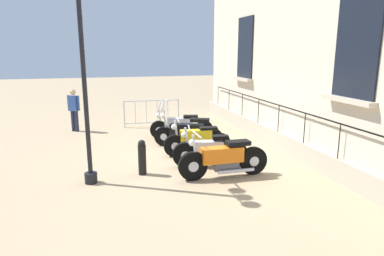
{
  "coord_description": "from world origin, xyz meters",
  "views": [
    {
      "loc": [
        2.87,
        8.99,
        2.93
      ],
      "look_at": [
        0.43,
        0.0,
        0.8
      ],
      "focal_mm": 31.88,
      "sensor_mm": 36.0,
      "label": 1
    }
  ],
  "objects": [
    {
      "name": "ground_plane",
      "position": [
        0.0,
        0.0,
        0.0
      ],
      "size": [
        60.0,
        60.0,
        0.0
      ],
      "primitive_type": "plane",
      "color": "tan"
    },
    {
      "name": "bollard",
      "position": [
        1.99,
        1.16,
        0.43
      ],
      "size": [
        0.19,
        0.19,
        0.86
      ],
      "color": "black",
      "rests_on": "ground_plane"
    },
    {
      "name": "motorcycle_orange",
      "position": [
        0.17,
        1.85,
        0.45
      ],
      "size": [
        2.19,
        0.7,
        1.1
      ],
      "color": "black",
      "rests_on": "ground_plane"
    },
    {
      "name": "lamppost",
      "position": [
        3.18,
        1.4,
        3.13
      ],
      "size": [
        0.31,
        1.01,
        4.43
      ],
      "color": "black",
      "rests_on": "ground_plane"
    },
    {
      "name": "motorcycle_silver",
      "position": [
        0.29,
        -1.97,
        0.43
      ],
      "size": [
        2.12,
        0.83,
        1.3
      ],
      "color": "black",
      "rests_on": "ground_plane"
    },
    {
      "name": "crowd_barrier",
      "position": [
        0.96,
        -4.09,
        0.56
      ],
      "size": [
        2.17,
        0.15,
        1.05
      ],
      "color": "#B7B7BF",
      "rests_on": "ground_plane"
    },
    {
      "name": "motorcycle_black",
      "position": [
        0.33,
        -0.91,
        0.45
      ],
      "size": [
        2.03,
        1.01,
        1.47
      ],
      "color": "black",
      "rests_on": "ground_plane"
    },
    {
      "name": "motorcycle_white",
      "position": [
        0.24,
        1.03,
        0.39
      ],
      "size": [
        1.94,
        0.64,
        1.05
      ],
      "color": "black",
      "rests_on": "ground_plane"
    },
    {
      "name": "building_facade",
      "position": [
        -2.67,
        -0.0,
        4.06
      ],
      "size": [
        0.82,
        12.95,
        8.3
      ],
      "color": "beige",
      "rests_on": "ground_plane"
    },
    {
      "name": "motorcycle_yellow",
      "position": [
        0.3,
        0.06,
        0.43
      ],
      "size": [
        1.93,
        0.61,
        1.06
      ],
      "color": "black",
      "rests_on": "ground_plane"
    },
    {
      "name": "pedestrian_standing",
      "position": [
        3.83,
        -4.0,
        0.87
      ],
      "size": [
        0.44,
        0.39,
        1.56
      ],
      "color": "#23283D",
      "rests_on": "ground_plane"
    }
  ]
}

